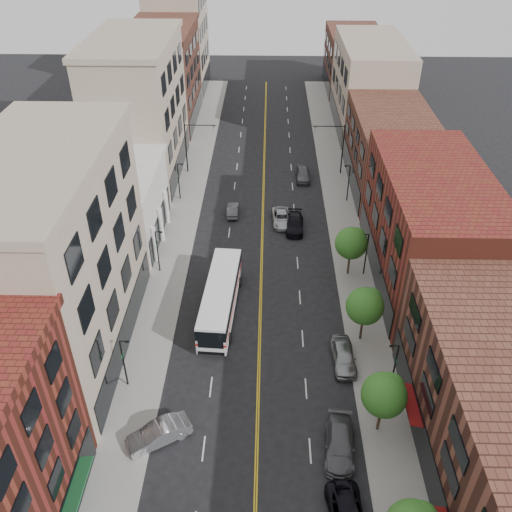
# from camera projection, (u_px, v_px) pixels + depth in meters

# --- Properties ---
(ground) EXTENTS (220.00, 220.00, 0.00)m
(ground) POSITION_uv_depth(u_px,v_px,m) (256.00, 474.00, 38.95)
(ground) COLOR black
(ground) RESTS_ON ground
(sidewalk_left) EXTENTS (4.00, 110.00, 0.15)m
(sidewalk_left) POSITION_uv_depth(u_px,v_px,m) (183.00, 219.00, 67.67)
(sidewalk_left) COLOR gray
(sidewalk_left) RESTS_ON ground
(sidewalk_right) EXTENTS (4.00, 110.00, 0.15)m
(sidewalk_right) POSITION_uv_depth(u_px,v_px,m) (343.00, 220.00, 67.29)
(sidewalk_right) COLOR gray
(sidewalk_right) RESTS_ON ground
(bldg_l_tanoffice) EXTENTS (10.00, 22.00, 18.00)m
(bldg_l_tanoffice) POSITION_uv_depth(u_px,v_px,m) (54.00, 263.00, 44.70)
(bldg_l_tanoffice) COLOR gray
(bldg_l_tanoffice) RESTS_ON ground
(bldg_l_white) EXTENTS (10.00, 14.00, 8.00)m
(bldg_l_white) POSITION_uv_depth(u_px,v_px,m) (115.00, 207.00, 62.28)
(bldg_l_white) COLOR silver
(bldg_l_white) RESTS_ON ground
(bldg_l_far_a) EXTENTS (10.00, 20.00, 18.00)m
(bldg_l_far_a) POSITION_uv_depth(u_px,v_px,m) (139.00, 112.00, 73.27)
(bldg_l_far_a) COLOR gray
(bldg_l_far_a) RESTS_ON ground
(bldg_l_far_b) EXTENTS (10.00, 20.00, 15.00)m
(bldg_l_far_b) POSITION_uv_depth(u_px,v_px,m) (164.00, 77.00, 90.47)
(bldg_l_far_b) COLOR brown
(bldg_l_far_b) RESTS_ON ground
(bldg_l_far_c) EXTENTS (10.00, 16.00, 20.00)m
(bldg_l_far_c) POSITION_uv_depth(u_px,v_px,m) (178.00, 36.00, 103.72)
(bldg_l_far_c) COLOR gray
(bldg_l_far_c) RESTS_ON ground
(bldg_r_mid) EXTENTS (10.00, 22.00, 12.00)m
(bldg_r_mid) POSITION_uv_depth(u_px,v_px,m) (429.00, 228.00, 54.75)
(bldg_r_mid) COLOR maroon
(bldg_r_mid) RESTS_ON ground
(bldg_r_far_a) EXTENTS (10.00, 20.00, 10.00)m
(bldg_r_far_a) POSITION_uv_depth(u_px,v_px,m) (391.00, 151.00, 72.48)
(bldg_r_far_a) COLOR brown
(bldg_r_far_a) RESTS_ON ground
(bldg_r_far_b) EXTENTS (10.00, 22.00, 14.00)m
(bldg_r_far_b) POSITION_uv_depth(u_px,v_px,m) (369.00, 86.00, 88.47)
(bldg_r_far_b) COLOR gray
(bldg_r_far_b) RESTS_ON ground
(bldg_r_far_c) EXTENTS (10.00, 18.00, 11.00)m
(bldg_r_far_c) POSITION_uv_depth(u_px,v_px,m) (353.00, 61.00, 105.66)
(bldg_r_far_c) COLOR brown
(bldg_r_far_c) RESTS_ON ground
(tree_r_1) EXTENTS (3.40, 3.40, 5.59)m
(tree_r_1) POSITION_uv_depth(u_px,v_px,m) (385.00, 393.00, 39.71)
(tree_r_1) COLOR black
(tree_r_1) RESTS_ON sidewalk_right
(tree_r_2) EXTENTS (3.40, 3.40, 5.59)m
(tree_r_2) POSITION_uv_depth(u_px,v_px,m) (366.00, 305.00, 47.87)
(tree_r_2) COLOR black
(tree_r_2) RESTS_ON sidewalk_right
(tree_r_3) EXTENTS (3.40, 3.40, 5.59)m
(tree_r_3) POSITION_uv_depth(u_px,v_px,m) (352.00, 242.00, 56.04)
(tree_r_3) COLOR black
(tree_r_3) RESTS_ON sidewalk_right
(lamp_l_1) EXTENTS (0.81, 0.55, 5.05)m
(lamp_l_1) POSITION_uv_depth(u_px,v_px,m) (124.00, 360.00, 43.98)
(lamp_l_1) COLOR black
(lamp_l_1) RESTS_ON sidewalk_left
(lamp_l_2) EXTENTS (0.81, 0.55, 5.05)m
(lamp_l_2) POSITION_uv_depth(u_px,v_px,m) (158.00, 249.00, 57.04)
(lamp_l_2) COLOR black
(lamp_l_2) RESTS_ON sidewalk_left
(lamp_l_3) EXTENTS (0.81, 0.55, 5.05)m
(lamp_l_3) POSITION_uv_depth(u_px,v_px,m) (179.00, 179.00, 70.10)
(lamp_l_3) COLOR black
(lamp_l_3) RESTS_ON sidewalk_left
(lamp_r_1) EXTENTS (0.81, 0.55, 5.05)m
(lamp_r_1) POSITION_uv_depth(u_px,v_px,m) (394.00, 365.00, 43.55)
(lamp_r_1) COLOR black
(lamp_r_1) RESTS_ON sidewalk_right
(lamp_r_2) EXTENTS (0.81, 0.55, 5.05)m
(lamp_r_2) POSITION_uv_depth(u_px,v_px,m) (366.00, 252.00, 56.62)
(lamp_r_2) COLOR black
(lamp_r_2) RESTS_ON sidewalk_right
(lamp_r_3) EXTENTS (0.81, 0.55, 5.05)m
(lamp_r_3) POSITION_uv_depth(u_px,v_px,m) (348.00, 181.00, 69.68)
(lamp_r_3) COLOR black
(lamp_r_3) RESTS_ON sidewalk_right
(signal_mast_left) EXTENTS (4.49, 0.18, 7.20)m
(signal_mast_left) POSITION_uv_depth(u_px,v_px,m) (191.00, 142.00, 75.66)
(signal_mast_left) COLOR black
(signal_mast_left) RESTS_ON sidewalk_left
(signal_mast_right) EXTENTS (4.49, 0.18, 7.20)m
(signal_mast_right) POSITION_uv_depth(u_px,v_px,m) (338.00, 144.00, 75.26)
(signal_mast_right) COLOR black
(signal_mast_right) RESTS_ON sidewalk_right
(city_bus) EXTENTS (3.60, 12.69, 3.23)m
(city_bus) POSITION_uv_depth(u_px,v_px,m) (220.00, 297.00, 52.35)
(city_bus) COLOR silver
(city_bus) RESTS_ON ground
(car_angle_b) EXTENTS (5.07, 3.96, 1.61)m
(car_angle_b) POSITION_uv_depth(u_px,v_px,m) (159.00, 433.00, 40.81)
(car_angle_b) COLOR #AAACB2
(car_angle_b) RESTS_ON ground
(car_parked_mid) EXTENTS (2.70, 5.54, 1.55)m
(car_parked_mid) POSITION_uv_depth(u_px,v_px,m) (340.00, 444.00, 40.07)
(car_parked_mid) COLOR #4D4D52
(car_parked_mid) RESTS_ON ground
(car_parked_far) EXTENTS (2.12, 4.92, 1.66)m
(car_parked_far) POSITION_uv_depth(u_px,v_px,m) (344.00, 356.00, 47.30)
(car_parked_far) COLOR gray
(car_parked_far) RESTS_ON ground
(car_lane_behind) EXTENTS (1.41, 3.88, 1.27)m
(car_lane_behind) POSITION_uv_depth(u_px,v_px,m) (233.00, 210.00, 68.29)
(car_lane_behind) COLOR #46454A
(car_lane_behind) RESTS_ON ground
(car_lane_a) EXTENTS (2.30, 5.20, 1.48)m
(car_lane_a) POSITION_uv_depth(u_px,v_px,m) (295.00, 224.00, 65.37)
(car_lane_a) COLOR black
(car_lane_a) RESTS_ON ground
(car_lane_b) EXTENTS (2.67, 5.12, 1.38)m
(car_lane_b) POSITION_uv_depth(u_px,v_px,m) (282.00, 218.00, 66.61)
(car_lane_b) COLOR #ACAEB4
(car_lane_b) RESTS_ON ground
(car_lane_c) EXTENTS (1.94, 4.79, 1.63)m
(car_lane_c) POSITION_uv_depth(u_px,v_px,m) (303.00, 174.00, 76.10)
(car_lane_c) COLOR #55555B
(car_lane_c) RESTS_ON ground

